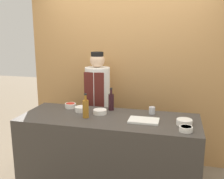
# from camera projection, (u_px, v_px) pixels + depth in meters

# --- Properties ---
(cabinet_wall) EXTENTS (2.86, 0.18, 2.40)m
(cabinet_wall) POSITION_uv_depth(u_px,v_px,m) (127.00, 78.00, 3.83)
(cabinet_wall) COLOR #B7844C
(cabinet_wall) RESTS_ON ground_plane
(counter) EXTENTS (1.96, 0.74, 0.95)m
(counter) POSITION_uv_depth(u_px,v_px,m) (109.00, 157.00, 2.99)
(counter) COLOR #3D3833
(counter) RESTS_ON ground_plane
(sauce_bowl_red) EXTENTS (0.13, 0.13, 0.06)m
(sauce_bowl_red) POSITION_uv_depth(u_px,v_px,m) (70.00, 105.00, 3.23)
(sauce_bowl_red) COLOR white
(sauce_bowl_red) RESTS_ON counter
(sauce_bowl_purple) EXTENTS (0.16, 0.16, 0.06)m
(sauce_bowl_purple) POSITION_uv_depth(u_px,v_px,m) (184.00, 122.00, 2.64)
(sauce_bowl_purple) COLOR white
(sauce_bowl_purple) RESTS_ON counter
(sauce_bowl_brown) EXTENTS (0.15, 0.15, 0.06)m
(sauce_bowl_brown) POSITION_uv_depth(u_px,v_px,m) (81.00, 109.00, 3.08)
(sauce_bowl_brown) COLOR white
(sauce_bowl_brown) RESTS_ON counter
(sauce_bowl_yellow) EXTENTS (0.13, 0.13, 0.05)m
(sauce_bowl_yellow) POSITION_uv_depth(u_px,v_px,m) (186.00, 129.00, 2.47)
(sauce_bowl_yellow) COLOR white
(sauce_bowl_yellow) RESTS_ON counter
(sauce_bowl_white) EXTENTS (0.16, 0.16, 0.05)m
(sauce_bowl_white) POSITION_uv_depth(u_px,v_px,m) (100.00, 111.00, 2.99)
(sauce_bowl_white) COLOR white
(sauce_bowl_white) RESTS_ON counter
(cutting_board) EXTENTS (0.31, 0.20, 0.02)m
(cutting_board) POSITION_uv_depth(u_px,v_px,m) (144.00, 120.00, 2.74)
(cutting_board) COLOR white
(cutting_board) RESTS_ON counter
(bottle_wine) EXTENTS (0.07, 0.07, 0.27)m
(bottle_wine) POSITION_uv_depth(u_px,v_px,m) (111.00, 101.00, 3.12)
(bottle_wine) COLOR black
(bottle_wine) RESTS_ON counter
(bottle_amber) EXTENTS (0.07, 0.07, 0.27)m
(bottle_amber) POSITION_uv_depth(u_px,v_px,m) (86.00, 108.00, 2.85)
(bottle_amber) COLOR #9E661E
(bottle_amber) RESTS_ON counter
(cup_steel) EXTENTS (0.07, 0.07, 0.08)m
(cup_steel) POSITION_uv_depth(u_px,v_px,m) (152.00, 110.00, 2.98)
(cup_steel) COLOR #B7B7BC
(cup_steel) RESTS_ON counter
(chef_center) EXTENTS (0.34, 0.34, 1.61)m
(chef_center) POSITION_uv_depth(u_px,v_px,m) (98.00, 105.00, 3.62)
(chef_center) COLOR #28282D
(chef_center) RESTS_ON ground_plane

